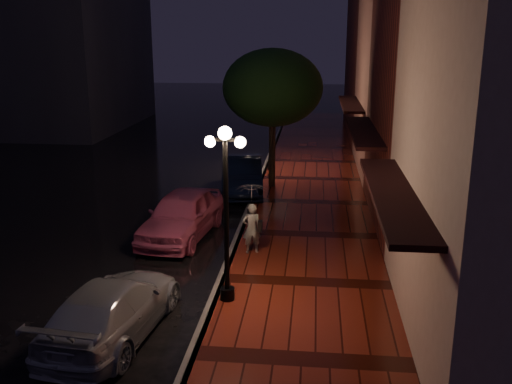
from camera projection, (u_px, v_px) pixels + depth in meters
The scene contains 14 objects.
ground at pixel (240, 236), 18.97m from camera, with size 120.00×120.00×0.00m, color black.
sidewalk at pixel (308, 236), 18.73m from camera, with size 4.50×60.00×0.15m, color #49160D.
curb at pixel (240, 234), 18.95m from camera, with size 0.25×60.00×0.15m, color #595451.
storefront_mid at pixel (458, 65), 18.71m from camera, with size 5.00×8.00×11.00m, color #511914.
storefront_far at pixel (415, 78), 26.65m from camera, with size 5.00×8.00×9.00m, color #8C5951.
storefront_extra at pixel (390, 58), 36.10m from camera, with size 5.00×12.00×10.00m, color #511914.
streetlamp_near at pixel (226, 204), 13.45m from camera, with size 0.96×0.36×4.31m.
streetlamp_far at pixel (272, 119), 26.86m from camera, with size 0.96×0.36×4.31m.
street_tree at pixel (273, 90), 23.51m from camera, with size 4.16×4.16×5.80m.
pink_car at pixel (182, 215), 18.64m from camera, with size 1.84×4.57×1.56m, color #C65177.
navy_car at pixel (242, 175), 23.90m from camera, with size 1.61×4.62×1.52m, color black.
silver_car at pixel (113, 308), 12.52m from camera, with size 1.86×4.56×1.32m, color #96969D.
woman_with_umbrella at pixel (252, 208), 16.75m from camera, with size 0.88×0.90×2.13m.
parking_meter at pixel (249, 223), 17.13m from camera, with size 0.14×0.11×1.40m.
Camera 1 is at (2.40, -17.74, 6.49)m, focal length 40.00 mm.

